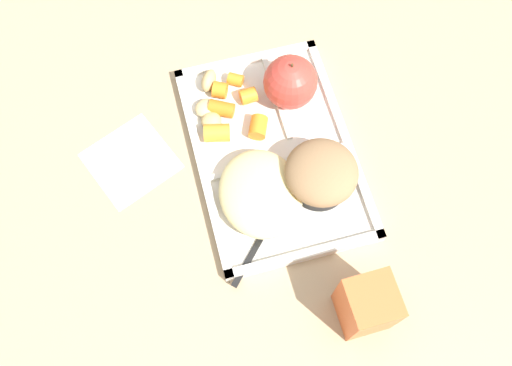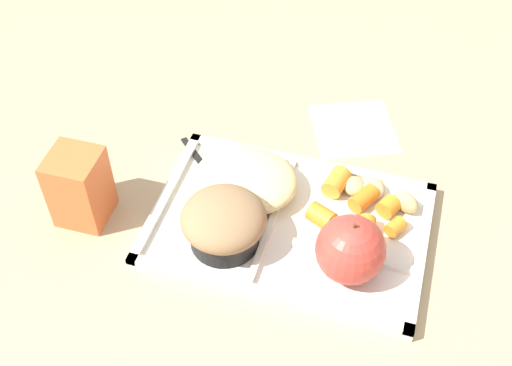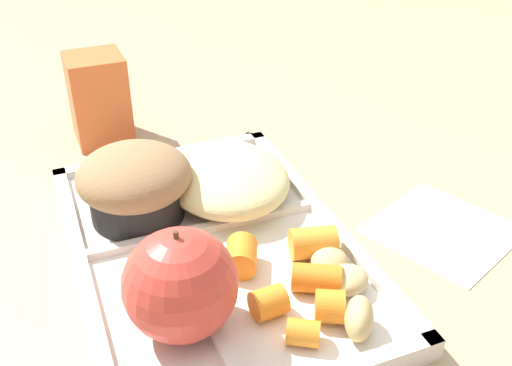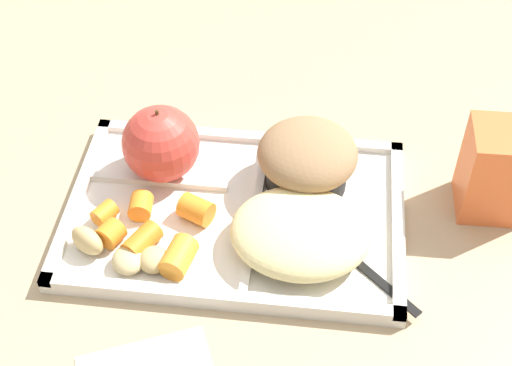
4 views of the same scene
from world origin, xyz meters
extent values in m
plane|color=tan|center=(0.00, 0.00, 0.00)|extent=(6.00, 6.00, 0.00)
cube|color=silver|center=(0.00, 0.00, 0.01)|extent=(0.33, 0.22, 0.01)
cube|color=silver|center=(0.00, -0.11, 0.01)|extent=(0.33, 0.01, 0.01)
cube|color=silver|center=(0.00, 0.11, 0.01)|extent=(0.33, 0.01, 0.01)
cube|color=silver|center=(-0.16, 0.00, 0.01)|extent=(0.01, 0.22, 0.01)
cube|color=silver|center=(0.16, 0.00, 0.01)|extent=(0.01, 0.22, 0.01)
cube|color=silver|center=(0.02, 0.00, 0.01)|extent=(0.01, 0.20, 0.01)
cube|color=silver|center=(-0.08, 0.03, 0.01)|extent=(0.14, 0.01, 0.01)
sphere|color=#C63D33|center=(-0.08, 0.05, 0.05)|extent=(0.08, 0.08, 0.08)
cylinder|color=#4C381E|center=(-0.08, 0.05, 0.09)|extent=(0.00, 0.00, 0.01)
cylinder|color=black|center=(0.07, 0.05, 0.03)|extent=(0.08, 0.08, 0.03)
ellipsoid|color=#93704C|center=(0.07, 0.05, 0.05)|extent=(0.10, 0.10, 0.05)
cylinder|color=orange|center=(-0.09, -0.01, 0.02)|extent=(0.02, 0.03, 0.02)
cylinder|color=orange|center=(-0.04, -0.07, 0.02)|extent=(0.03, 0.04, 0.03)
cylinder|color=orange|center=(-0.08, -0.06, 0.02)|extent=(0.04, 0.04, 0.02)
cylinder|color=orange|center=(-0.04, -0.01, 0.02)|extent=(0.04, 0.04, 0.03)
cylinder|color=orange|center=(-0.13, -0.03, 0.02)|extent=(0.03, 0.03, 0.02)
cylinder|color=orange|center=(-0.11, -0.05, 0.02)|extent=(0.03, 0.03, 0.02)
ellipsoid|color=tan|center=(-0.13, -0.06, 0.02)|extent=(0.04, 0.04, 0.03)
ellipsoid|color=tan|center=(-0.07, -0.08, 0.02)|extent=(0.03, 0.03, 0.02)
ellipsoid|color=tan|center=(-0.09, -0.08, 0.02)|extent=(0.04, 0.04, 0.02)
ellipsoid|color=beige|center=(0.07, -0.04, 0.03)|extent=(0.13, 0.11, 0.04)
sphere|color=#755B4C|center=(0.08, -0.05, 0.03)|extent=(0.03, 0.03, 0.03)
sphere|color=brown|center=(0.07, -0.04, 0.03)|extent=(0.04, 0.04, 0.04)
cube|color=black|center=(0.14, -0.07, 0.01)|extent=(0.08, 0.08, 0.00)
cube|color=black|center=(0.09, -0.02, 0.01)|extent=(0.04, 0.04, 0.00)
cylinder|color=black|center=(0.08, 0.00, 0.01)|extent=(0.02, 0.02, 0.00)
cylinder|color=black|center=(0.07, 0.00, 0.01)|extent=(0.02, 0.02, 0.00)
cylinder|color=black|center=(0.07, -0.01, 0.01)|extent=(0.02, 0.02, 0.00)
cube|color=orange|center=(0.25, 0.05, 0.05)|extent=(0.06, 0.06, 0.10)
camera|label=1|loc=(0.33, -0.12, 0.74)|focal=39.09mm
camera|label=2|loc=(-0.11, 0.50, 0.63)|focal=45.76mm
camera|label=3|loc=(-0.39, 0.11, 0.32)|focal=42.20mm
camera|label=4|loc=(0.08, -0.50, 0.58)|focal=53.22mm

